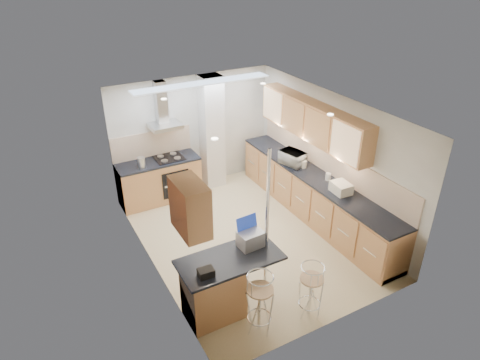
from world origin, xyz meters
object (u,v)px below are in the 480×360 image
microwave (293,158)px  laptop (251,239)px  bar_stool_end (311,291)px  bread_bin (341,188)px  bar_stool_near (260,303)px

microwave → laptop: bearing=118.4°
bar_stool_end → microwave: bearing=-20.1°
laptop → bread_bin: 2.29m
bar_stool_near → bar_stool_end: size_ratio=1.09×
bar_stool_end → bar_stool_near: bearing=91.7°
microwave → bar_stool_end: (-1.56, -2.72, -0.62)m
microwave → bread_bin: 1.36m
bar_stool_end → bread_bin: bread_bin is taller
bar_stool_near → bar_stool_end: (0.79, -0.11, -0.04)m
microwave → bread_bin: microwave is taller
laptop → bread_bin: laptop is taller
bar_stool_near → bread_bin: bearing=41.6°
bar_stool_end → bread_bin: size_ratio=2.47×
bar_stool_end → bread_bin: 2.21m
bar_stool_near → bar_stool_end: 0.80m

